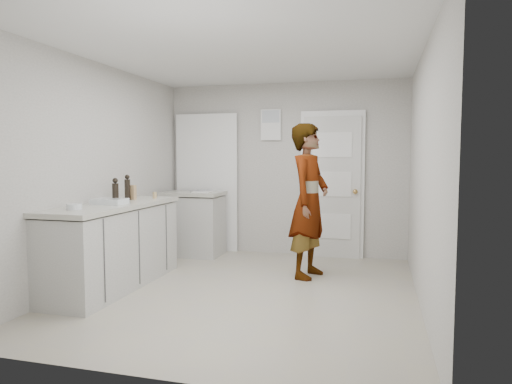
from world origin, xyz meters
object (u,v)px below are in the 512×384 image
(baking_dish, at_px, (110,202))
(cake_mix_box, at_px, (132,192))
(person, at_px, (309,201))
(oil_cruet_b, at_px, (127,188))
(egg_bowl, at_px, (74,207))
(spice_jar, at_px, (155,195))
(oil_cruet_a, at_px, (115,191))

(baking_dish, bearing_deg, cake_mix_box, 94.68)
(person, distance_m, baking_dish, 2.26)
(cake_mix_box, distance_m, oil_cruet_b, 0.08)
(cake_mix_box, xyz_separation_m, egg_bowl, (0.00, -1.07, -0.06))
(egg_bowl, bearing_deg, spice_jar, 81.31)
(oil_cruet_b, relative_size, egg_bowl, 2.07)
(oil_cruet_b, relative_size, baking_dish, 0.88)
(cake_mix_box, bearing_deg, baking_dish, -74.85)
(cake_mix_box, xyz_separation_m, oil_cruet_a, (0.06, -0.45, 0.05))
(person, relative_size, oil_cruet_a, 6.53)
(cake_mix_box, bearing_deg, spice_jar, 55.77)
(oil_cruet_b, bearing_deg, person, 15.54)
(egg_bowl, bearing_deg, person, 38.00)
(person, height_order, oil_cruet_a, person)
(oil_cruet_a, height_order, oil_cruet_b, oil_cruet_b)
(person, height_order, oil_cruet_b, person)
(spice_jar, distance_m, oil_cruet_b, 0.35)
(oil_cruet_b, bearing_deg, cake_mix_box, 62.11)
(person, relative_size, spice_jar, 23.37)
(egg_bowl, bearing_deg, cake_mix_box, 90.14)
(oil_cruet_a, relative_size, egg_bowl, 1.93)
(cake_mix_box, distance_m, oil_cruet_a, 0.45)
(oil_cruet_b, bearing_deg, egg_bowl, -88.35)
(cake_mix_box, distance_m, baking_dish, 0.54)
(person, bearing_deg, baking_dish, 130.98)
(oil_cruet_b, height_order, baking_dish, oil_cruet_b)
(person, xyz_separation_m, egg_bowl, (-2.04, -1.60, 0.04))
(person, relative_size, cake_mix_box, 10.68)
(person, relative_size, baking_dish, 5.36)
(person, bearing_deg, spice_jar, 113.13)
(person, bearing_deg, oil_cruet_b, 118.65)
(spice_jar, relative_size, oil_cruet_a, 0.28)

